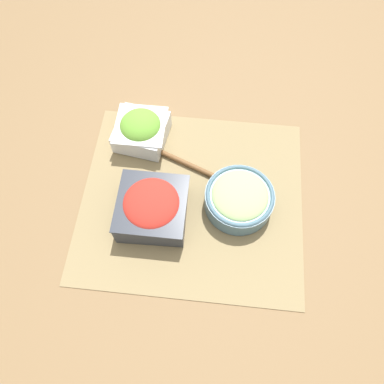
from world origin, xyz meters
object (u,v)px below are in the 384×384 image
at_px(cucumber_bowl, 239,198).
at_px(tomato_bowl, 152,207).
at_px(wooden_spoon, 157,149).
at_px(lettuce_bowl, 141,129).

height_order(cucumber_bowl, tomato_bowl, tomato_bowl).
bearing_deg(wooden_spoon, tomato_bowl, 95.24).
bearing_deg(cucumber_bowl, lettuce_bowl, -32.78).
relative_size(lettuce_bowl, wooden_spoon, 0.61).
distance_m(lettuce_bowl, wooden_spoon, 0.06).
xyz_separation_m(lettuce_bowl, wooden_spoon, (-0.04, 0.04, -0.03)).
bearing_deg(tomato_bowl, lettuce_bowl, -73.96).
bearing_deg(lettuce_bowl, wooden_spoon, 140.00).
relative_size(cucumber_bowl, lettuce_bowl, 1.15).
distance_m(tomato_bowl, wooden_spoon, 0.17).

